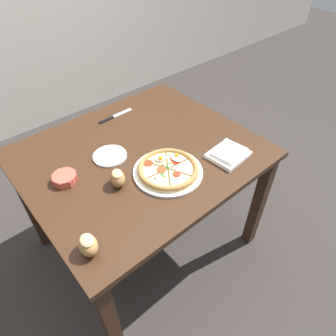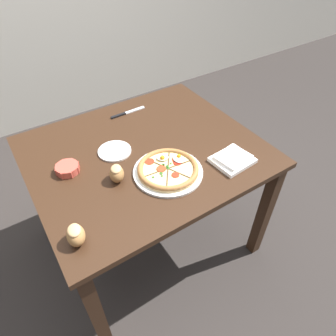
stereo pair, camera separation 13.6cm
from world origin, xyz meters
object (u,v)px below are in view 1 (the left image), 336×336
Objects in this scene: napkin_folded at (228,154)px; bread_piece_mid at (88,245)px; dining_table at (141,167)px; bread_piece_near at (118,178)px; ramekin_bowl at (65,178)px; pizza at (168,170)px; side_saucer at (110,156)px; knife_main at (115,116)px.

bread_piece_mid is (-0.78, -0.02, 0.03)m from napkin_folded.
dining_table is 0.28m from bread_piece_near.
ramekin_bowl is (-0.38, 0.05, 0.13)m from dining_table.
dining_table is at bearing 134.60° from napkin_folded.
bread_piece_mid reaches higher than pizza.
bread_piece_near reaches higher than napkin_folded.
side_saucer is (0.24, 0.01, -0.01)m from ramekin_bowl.
napkin_folded reaches higher than dining_table.
knife_main is 0.36m from side_saucer.
bread_piece_mid is 0.89m from knife_main.
bread_piece_near reaches higher than side_saucer.
napkin_folded is (0.69, -0.36, -0.00)m from ramekin_bowl.
bread_piece_near is (-0.52, 0.19, 0.02)m from napkin_folded.
ramekin_bowl is at bearing 172.09° from dining_table.
dining_table is 0.45m from napkin_folded.
bread_piece_mid reaches higher than napkin_folded.
dining_table is 0.38m from knife_main.
side_saucer is (-0.14, 0.27, -0.01)m from pizza.
side_saucer is at bearing 153.94° from dining_table.
side_saucer is at bearing -128.68° from knife_main.
bread_piece_near is at bearing 158.53° from pizza.
dining_table is 5.82× the size of napkin_folded.
ramekin_bowl is 0.24m from bread_piece_near.
bread_piece_near is 1.05× the size of bread_piece_mid.
napkin_folded is at bearing 1.78° from bread_piece_mid.
bread_piece_mid reaches higher than side_saucer.
dining_table is 11.41× the size of bread_piece_mid.
bread_piece_mid reaches higher than knife_main.
ramekin_bowl is 0.52× the size of knife_main.
bread_piece_mid is at bearing -104.29° from ramekin_bowl.
pizza is 3.10× the size of bread_piece_near.
napkin_folded is 0.79m from bread_piece_mid.
pizza reaches higher than napkin_folded.
napkin_folded is at bearing -40.51° from side_saucer.
ramekin_bowl is 0.40m from bread_piece_mid.
bread_piece_near is at bearing -46.05° from ramekin_bowl.
ramekin_bowl is 0.78m from napkin_folded.
side_saucer reaches higher than dining_table.
bread_piece_mid is (-0.48, -0.13, 0.02)m from pizza.
ramekin_bowl is 0.24m from side_saucer.
dining_table is at bearing -26.06° from side_saucer.
bread_piece_near is at bearing 159.85° from napkin_folded.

